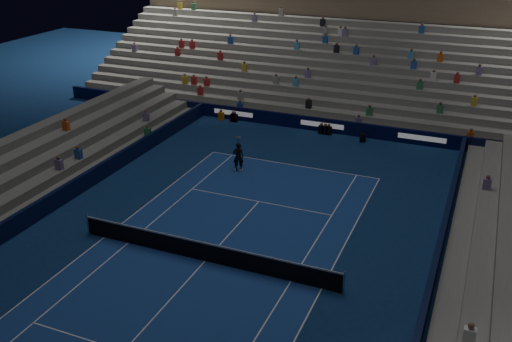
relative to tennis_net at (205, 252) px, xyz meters
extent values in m
plane|color=navy|center=(0.00, 0.00, -0.50)|extent=(90.00, 90.00, 0.00)
cube|color=navy|center=(0.00, 0.00, -0.50)|extent=(10.97, 23.77, 0.01)
cube|color=black|center=(0.00, 18.50, 0.00)|extent=(44.00, 0.25, 1.00)
cube|color=black|center=(9.70, 0.00, 0.00)|extent=(0.25, 37.00, 1.00)
cube|color=black|center=(-9.70, 0.00, 0.00)|extent=(0.25, 37.00, 1.00)
cube|color=slate|center=(0.00, 19.50, -0.25)|extent=(44.00, 1.00, 0.50)
cube|color=slate|center=(0.00, 20.50, 0.00)|extent=(44.00, 1.00, 1.00)
cube|color=slate|center=(0.00, 21.50, 0.25)|extent=(44.00, 1.00, 1.50)
cube|color=slate|center=(0.00, 22.50, 0.50)|extent=(44.00, 1.00, 2.00)
cube|color=slate|center=(0.00, 23.50, 0.75)|extent=(44.00, 1.00, 2.50)
cube|color=slate|center=(0.00, 24.50, 1.00)|extent=(44.00, 1.00, 3.00)
cube|color=slate|center=(0.00, 25.50, 1.25)|extent=(44.00, 1.00, 3.50)
cube|color=slate|center=(0.00, 26.50, 1.50)|extent=(44.00, 1.00, 4.00)
cube|color=slate|center=(0.00, 27.50, 1.75)|extent=(44.00, 1.00, 4.50)
cube|color=slate|center=(0.00, 28.50, 2.00)|extent=(44.00, 1.00, 5.00)
cube|color=slate|center=(0.00, 29.50, 2.25)|extent=(44.00, 1.00, 5.50)
cube|color=slate|center=(0.00, 30.50, 2.50)|extent=(44.00, 1.00, 6.00)
cube|color=#81694F|center=(0.00, 31.60, 6.60)|extent=(44.00, 0.60, 2.20)
cube|color=slate|center=(10.50, 0.00, -0.25)|extent=(1.00, 37.00, 0.50)
cube|color=slate|center=(11.50, 0.00, 0.00)|extent=(1.00, 37.00, 1.00)
cube|color=slate|center=(12.50, 0.00, 0.25)|extent=(1.00, 37.00, 1.50)
cube|color=slate|center=(-10.50, 0.00, -0.25)|extent=(1.00, 37.00, 0.50)
cube|color=slate|center=(-11.50, 0.00, 0.00)|extent=(1.00, 37.00, 1.00)
cylinder|color=#B2B2B7|center=(-6.40, 0.00, 0.05)|extent=(0.10, 0.10, 1.10)
cylinder|color=#B2B2B7|center=(6.40, 0.00, 0.05)|extent=(0.10, 0.10, 1.10)
cube|color=black|center=(0.00, 0.00, -0.05)|extent=(12.80, 0.03, 0.90)
cube|color=white|center=(0.00, 0.00, 0.44)|extent=(12.80, 0.04, 0.08)
imported|color=black|center=(-2.74, 9.79, 0.41)|extent=(0.78, 0.66, 1.83)
cube|color=black|center=(3.14, 17.69, -0.24)|extent=(0.48, 0.55, 0.53)
cylinder|color=black|center=(3.14, 17.27, -0.08)|extent=(0.22, 0.37, 0.16)
camera|label=1|loc=(10.65, -19.64, 13.86)|focal=40.56mm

